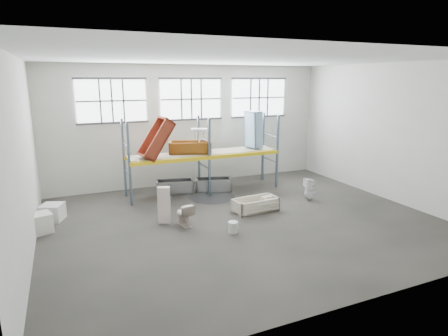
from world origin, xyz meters
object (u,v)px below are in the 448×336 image
toilet_white (310,189)px  steel_tub_right (214,184)px  bucket (233,227)px  cistern_tall (164,205)px  carton_near (39,223)px  rust_tub_flat (191,147)px  toilet_beige (184,214)px  steel_tub_left (175,187)px  blue_tub_upright (253,129)px  bathtub_beige (255,205)px

toilet_white → steel_tub_right: bearing=-124.5°
toilet_white → bucket: (-3.91, -1.64, -0.25)m
steel_tub_right → cistern_tall: bearing=-136.1°
cistern_tall → carton_near: 3.66m
rust_tub_flat → carton_near: rust_tub_flat is taller
toilet_beige → steel_tub_left: bearing=-110.8°
blue_tub_upright → carton_near: bearing=-166.1°
bucket → carton_near: bearing=156.7°
steel_tub_right → rust_tub_flat: 1.81m
bathtub_beige → steel_tub_left: size_ratio=1.08×
toilet_beige → toilet_white: size_ratio=0.84×
bucket → bathtub_beige: bearing=43.1°
rust_tub_flat → blue_tub_upright: blue_tub_upright is taller
toilet_white → carton_near: size_ratio=1.24×
bathtub_beige → blue_tub_upright: bearing=59.2°
toilet_white → bucket: 4.25m
toilet_beige → bucket: toilet_beige is taller
bathtub_beige → steel_tub_left: steel_tub_left is taller
toilet_beige → rust_tub_flat: 3.78m
steel_tub_right → rust_tub_flat: rust_tub_flat is taller
carton_near → toilet_white: bearing=-3.8°
toilet_beige → rust_tub_flat: bearing=-121.7°
cistern_tall → rust_tub_flat: bearing=79.1°
steel_tub_left → rust_tub_flat: bearing=-12.5°
steel_tub_right → bucket: 4.33m
toilet_beige → bucket: (1.15, -1.13, -0.19)m
toilet_beige → bathtub_beige: bearing=176.1°
steel_tub_right → bathtub_beige: bearing=-81.8°
toilet_white → carton_near: bearing=-86.3°
cistern_tall → blue_tub_upright: bearing=52.9°
steel_tub_left → steel_tub_right: bearing=-11.2°
rust_tub_flat → steel_tub_right: bearing=-10.3°
cistern_tall → rust_tub_flat: (1.82, 2.77, 1.24)m
steel_tub_right → bucket: bearing=-104.3°
bathtub_beige → toilet_beige: bearing=-179.3°
blue_tub_upright → bucket: blue_tub_upright is taller
blue_tub_upright → carton_near: 8.61m
steel_tub_left → carton_near: (-4.76, -2.26, 0.03)m
steel_tub_right → carton_near: 6.60m
steel_tub_left → steel_tub_right: (1.54, -0.30, -0.01)m
toilet_white → steel_tub_left: size_ratio=0.59×
rust_tub_flat → steel_tub_left: bearing=167.5°
cistern_tall → steel_tub_left: (1.18, 2.91, -0.32)m
bathtub_beige → rust_tub_flat: rust_tub_flat is taller
toilet_beige → steel_tub_right: (2.22, 3.07, -0.10)m
cistern_tall → steel_tub_left: 3.16m
blue_tub_upright → toilet_white: bearing=-68.4°
steel_tub_left → blue_tub_upright: (3.34, -0.25, 2.13)m
cistern_tall → rust_tub_flat: rust_tub_flat is taller
blue_tub_upright → bucket: bearing=-124.1°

